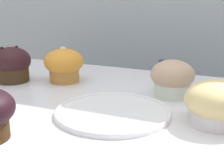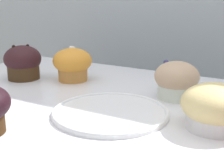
{
  "view_description": "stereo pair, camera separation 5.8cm",
  "coord_description": "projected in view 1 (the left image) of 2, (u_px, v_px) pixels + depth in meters",
  "views": [
    {
      "loc": [
        0.23,
        -0.51,
        1.13
      ],
      "look_at": [
        -0.0,
        0.0,
        0.97
      ],
      "focal_mm": 50.0,
      "sensor_mm": 36.0,
      "label": 1
    },
    {
      "loc": [
        0.28,
        -0.48,
        1.13
      ],
      "look_at": [
        -0.0,
        0.0,
        0.97
      ],
      "focal_mm": 50.0,
      "sensor_mm": 36.0,
      "label": 2
    }
  ],
  "objects": [
    {
      "name": "wall_back",
      "position": [
        180.0,
        61.0,
        1.12
      ],
      "size": [
        3.2,
        0.1,
        1.8
      ],
      "primitive_type": "cube",
      "color": "#A8B2B7",
      "rests_on": "ground"
    },
    {
      "name": "muffin_front_center",
      "position": [
        12.0,
        64.0,
        0.76
      ],
      "size": [
        0.09,
        0.09,
        0.09
      ],
      "color": "#3F2A16",
      "rests_on": "display_counter"
    },
    {
      "name": "muffin_back_left",
      "position": [
        218.0,
        103.0,
        0.51
      ],
      "size": [
        0.11,
        0.11,
        0.07
      ],
      "color": "white",
      "rests_on": "display_counter"
    },
    {
      "name": "muffin_back_right",
      "position": [
        172.0,
        78.0,
        0.65
      ],
      "size": [
        0.09,
        0.09,
        0.08
      ],
      "color": "silver",
      "rests_on": "display_counter"
    },
    {
      "name": "muffin_front_right",
      "position": [
        64.0,
        65.0,
        0.76
      ],
      "size": [
        0.1,
        0.1,
        0.09
      ],
      "color": "#BF7E39",
      "rests_on": "display_counter"
    },
    {
      "name": "serving_plate",
      "position": [
        113.0,
        112.0,
        0.56
      ],
      "size": [
        0.21,
        0.21,
        0.01
      ],
      "color": "white",
      "rests_on": "display_counter"
    }
  ]
}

